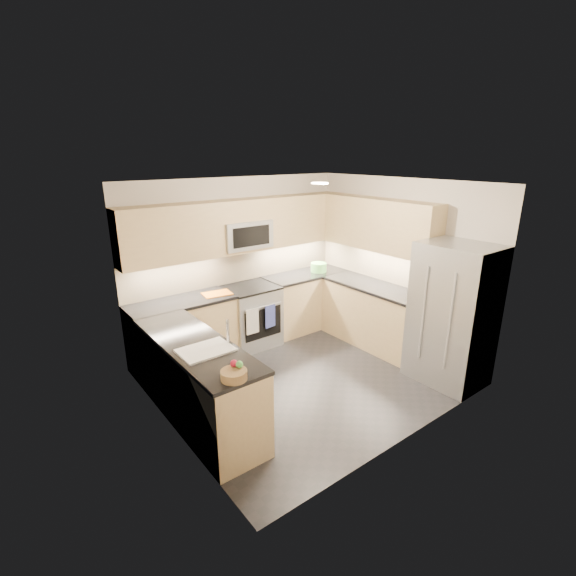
# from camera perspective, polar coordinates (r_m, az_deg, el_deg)

# --- Properties ---
(floor) EXTENTS (3.60, 3.20, 0.00)m
(floor) POSITION_cam_1_polar(r_m,az_deg,el_deg) (5.65, 2.21, -12.05)
(floor) COLOR #26262B
(floor) RESTS_ON ground
(ceiling) EXTENTS (3.60, 3.20, 0.02)m
(ceiling) POSITION_cam_1_polar(r_m,az_deg,el_deg) (4.89, 2.57, 14.15)
(ceiling) COLOR beige
(ceiling) RESTS_ON wall_back
(wall_back) EXTENTS (3.60, 0.02, 2.50)m
(wall_back) POSITION_cam_1_polar(r_m,az_deg,el_deg) (6.39, -6.85, 3.62)
(wall_back) COLOR beige
(wall_back) RESTS_ON floor
(wall_front) EXTENTS (3.60, 0.02, 2.50)m
(wall_front) POSITION_cam_1_polar(r_m,az_deg,el_deg) (4.12, 16.83, -5.39)
(wall_front) COLOR beige
(wall_front) RESTS_ON floor
(wall_left) EXTENTS (0.02, 3.20, 2.50)m
(wall_left) POSITION_cam_1_polar(r_m,az_deg,el_deg) (4.28, -16.55, -4.46)
(wall_left) COLOR beige
(wall_left) RESTS_ON floor
(wall_right) EXTENTS (0.02, 3.20, 2.50)m
(wall_right) POSITION_cam_1_polar(r_m,az_deg,el_deg) (6.40, 14.89, 3.14)
(wall_right) COLOR beige
(wall_right) RESTS_ON floor
(base_cab_back_left) EXTENTS (1.42, 0.60, 0.90)m
(base_cab_back_left) POSITION_cam_1_polar(r_m,az_deg,el_deg) (5.94, -14.14, -6.15)
(base_cab_back_left) COLOR #D1B37E
(base_cab_back_left) RESTS_ON floor
(base_cab_back_right) EXTENTS (1.42, 0.60, 0.90)m
(base_cab_back_right) POSITION_cam_1_polar(r_m,az_deg,el_deg) (7.00, 2.35, -1.83)
(base_cab_back_right) COLOR #D1B37E
(base_cab_back_right) RESTS_ON floor
(base_cab_right) EXTENTS (0.60, 1.70, 0.90)m
(base_cab_right) POSITION_cam_1_polar(r_m,az_deg,el_deg) (6.51, 11.65, -3.79)
(base_cab_right) COLOR #D1B37E
(base_cab_right) RESTS_ON floor
(base_cab_peninsula) EXTENTS (0.60, 2.00, 0.90)m
(base_cab_peninsula) POSITION_cam_1_polar(r_m,az_deg,el_deg) (4.73, -12.22, -12.65)
(base_cab_peninsula) COLOR #D1B37E
(base_cab_peninsula) RESTS_ON floor
(countertop_back_left) EXTENTS (1.42, 0.63, 0.04)m
(countertop_back_left) POSITION_cam_1_polar(r_m,az_deg,el_deg) (5.77, -14.49, -1.89)
(countertop_back_left) COLOR black
(countertop_back_left) RESTS_ON base_cab_back_left
(countertop_back_right) EXTENTS (1.42, 0.63, 0.04)m
(countertop_back_right) POSITION_cam_1_polar(r_m,az_deg,el_deg) (6.85, 2.40, 1.86)
(countertop_back_right) COLOR black
(countertop_back_right) RESTS_ON base_cab_back_right
(countertop_right) EXTENTS (0.63, 1.70, 0.04)m
(countertop_right) POSITION_cam_1_polar(r_m,az_deg,el_deg) (6.35, 11.92, 0.15)
(countertop_right) COLOR black
(countertop_right) RESTS_ON base_cab_right
(countertop_peninsula) EXTENTS (0.63, 2.00, 0.04)m
(countertop_peninsula) POSITION_cam_1_polar(r_m,az_deg,el_deg) (4.51, -12.61, -7.51)
(countertop_peninsula) COLOR black
(countertop_peninsula) RESTS_ON base_cab_peninsula
(upper_cab_back) EXTENTS (3.60, 0.35, 0.75)m
(upper_cab_back) POSITION_cam_1_polar(r_m,az_deg,el_deg) (6.13, -6.20, 8.51)
(upper_cab_back) COLOR #D1B37E
(upper_cab_back) RESTS_ON wall_back
(upper_cab_right) EXTENTS (0.35, 1.95, 0.75)m
(upper_cab_right) POSITION_cam_1_polar(r_m,az_deg,el_deg) (6.31, 12.35, 8.48)
(upper_cab_right) COLOR #D1B37E
(upper_cab_right) RESTS_ON wall_right
(backsplash_back) EXTENTS (3.60, 0.01, 0.51)m
(backsplash_back) POSITION_cam_1_polar(r_m,az_deg,el_deg) (6.40, -6.81, 3.14)
(backsplash_back) COLOR tan
(backsplash_back) RESTS_ON wall_back
(backsplash_right) EXTENTS (0.01, 2.30, 0.51)m
(backsplash_right) POSITION_cam_1_polar(r_m,az_deg,el_deg) (6.68, 11.80, 3.50)
(backsplash_right) COLOR tan
(backsplash_right) RESTS_ON wall_right
(gas_range) EXTENTS (0.76, 0.65, 0.91)m
(gas_range) POSITION_cam_1_polar(r_m,az_deg,el_deg) (6.38, -5.08, -3.88)
(gas_range) COLOR #ACB0B4
(gas_range) RESTS_ON floor
(range_cooktop) EXTENTS (0.76, 0.65, 0.03)m
(range_cooktop) POSITION_cam_1_polar(r_m,az_deg,el_deg) (6.22, -5.19, 0.05)
(range_cooktop) COLOR black
(range_cooktop) RESTS_ON gas_range
(oven_door_glass) EXTENTS (0.62, 0.02, 0.45)m
(oven_door_glass) POSITION_cam_1_polar(r_m,az_deg,el_deg) (6.12, -3.40, -4.85)
(oven_door_glass) COLOR black
(oven_door_glass) RESTS_ON gas_range
(oven_handle) EXTENTS (0.60, 0.02, 0.02)m
(oven_handle) POSITION_cam_1_polar(r_m,az_deg,el_deg) (6.01, -3.34, -2.54)
(oven_handle) COLOR #B2B5BA
(oven_handle) RESTS_ON gas_range
(microwave) EXTENTS (0.76, 0.40, 0.40)m
(microwave) POSITION_cam_1_polar(r_m,az_deg,el_deg) (6.13, -6.04, 7.33)
(microwave) COLOR #A0A4A8
(microwave) RESTS_ON upper_cab_back
(microwave_door) EXTENTS (0.60, 0.01, 0.28)m
(microwave_door) POSITION_cam_1_polar(r_m,az_deg,el_deg) (5.96, -4.99, 7.05)
(microwave_door) COLOR black
(microwave_door) RESTS_ON microwave
(refrigerator) EXTENTS (0.70, 0.90, 1.80)m
(refrigerator) POSITION_cam_1_polar(r_m,az_deg,el_deg) (5.61, 21.60, -3.40)
(refrigerator) COLOR #94979B
(refrigerator) RESTS_ON floor
(fridge_handle_left) EXTENTS (0.02, 0.02, 1.20)m
(fridge_handle_left) POSITION_cam_1_polar(r_m,az_deg,el_deg) (5.21, 21.20, -4.41)
(fridge_handle_left) COLOR #B2B5BA
(fridge_handle_left) RESTS_ON refrigerator
(fridge_handle_right) EXTENTS (0.02, 0.02, 1.20)m
(fridge_handle_right) POSITION_cam_1_polar(r_m,az_deg,el_deg) (5.39, 17.98, -3.31)
(fridge_handle_right) COLOR #B2B5BA
(fridge_handle_right) RESTS_ON refrigerator
(sink_basin) EXTENTS (0.52, 0.38, 0.16)m
(sink_basin) POSITION_cam_1_polar(r_m,az_deg,el_deg) (4.33, -11.14, -9.17)
(sink_basin) COLOR white
(sink_basin) RESTS_ON base_cab_peninsula
(faucet) EXTENTS (0.03, 0.03, 0.28)m
(faucet) POSITION_cam_1_polar(r_m,az_deg,el_deg) (4.35, -8.23, -5.94)
(faucet) COLOR silver
(faucet) RESTS_ON countertop_peninsula
(utensil_bowl) EXTENTS (0.30, 0.30, 0.15)m
(utensil_bowl) POSITION_cam_1_polar(r_m,az_deg,el_deg) (6.93, 4.21, 2.83)
(utensil_bowl) COLOR #61C454
(utensil_bowl) RESTS_ON countertop_back_right
(cutting_board) EXTENTS (0.42, 0.32, 0.01)m
(cutting_board) POSITION_cam_1_polar(r_m,az_deg,el_deg) (5.92, -9.66, -0.77)
(cutting_board) COLOR orange
(cutting_board) RESTS_ON countertop_back_left
(fruit_basket) EXTENTS (0.25, 0.25, 0.09)m
(fruit_basket) POSITION_cam_1_polar(r_m,az_deg,el_deg) (3.75, -7.40, -11.71)
(fruit_basket) COLOR olive
(fruit_basket) RESTS_ON countertop_peninsula
(fruit_apple) EXTENTS (0.07, 0.07, 0.07)m
(fruit_apple) POSITION_cam_1_polar(r_m,az_deg,el_deg) (3.78, -7.40, -10.19)
(fruit_apple) COLOR #A9132F
(fruit_apple) RESTS_ON fruit_basket
(fruit_pear) EXTENTS (0.07, 0.07, 0.07)m
(fruit_pear) POSITION_cam_1_polar(r_m,az_deg,el_deg) (3.76, -6.67, -10.33)
(fruit_pear) COLOR #51B94F
(fruit_pear) RESTS_ON fruit_basket
(dish_towel_check) EXTENTS (0.20, 0.02, 0.38)m
(dish_towel_check) POSITION_cam_1_polar(r_m,az_deg,el_deg) (5.95, -4.88, -4.56)
(dish_towel_check) COLOR white
(dish_towel_check) RESTS_ON oven_handle
(dish_towel_blue) EXTENTS (0.18, 0.03, 0.34)m
(dish_towel_blue) POSITION_cam_1_polar(r_m,az_deg,el_deg) (6.11, -2.45, -3.89)
(dish_towel_blue) COLOR #354093
(dish_towel_blue) RESTS_ON oven_handle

